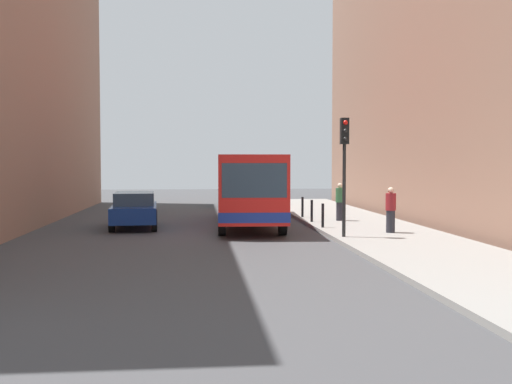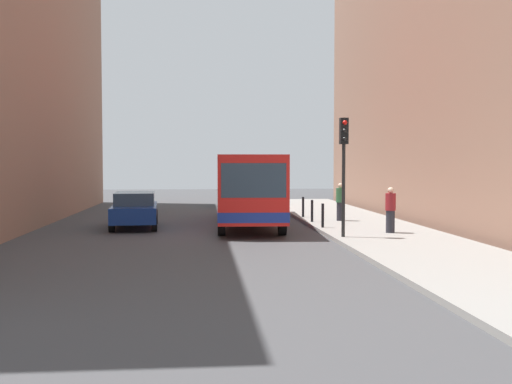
{
  "view_description": "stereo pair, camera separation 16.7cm",
  "coord_description": "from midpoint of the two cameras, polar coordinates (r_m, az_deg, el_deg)",
  "views": [
    {
      "loc": [
        -1.52,
        -22.43,
        2.72
      ],
      "look_at": [
        0.87,
        2.07,
        1.53
      ],
      "focal_mm": 42.9,
      "sensor_mm": 36.0,
      "label": 1
    },
    {
      "loc": [
        -1.35,
        -22.45,
        2.72
      ],
      "look_at": [
        0.87,
        2.07,
        1.53
      ],
      "focal_mm": 42.9,
      "sensor_mm": 36.0,
      "label": 2
    }
  ],
  "objects": [
    {
      "name": "bollard_near",
      "position": [
        24.31,
        6.44,
        -2.19
      ],
      "size": [
        0.11,
        0.11,
        0.95
      ],
      "primitive_type": "cylinder",
      "color": "black",
      "rests_on": "sidewalk"
    },
    {
      "name": "bus",
      "position": [
        26.72,
        -0.51,
        0.64
      ],
      "size": [
        3.04,
        11.13,
        3.0
      ],
      "rotation": [
        0.0,
        0.0,
        3.09
      ],
      "color": "red",
      "rests_on": "ground"
    },
    {
      "name": "pedestrian_near_signal",
      "position": [
        22.89,
        12.63,
        -1.65
      ],
      "size": [
        0.38,
        0.38,
        1.67
      ],
      "rotation": [
        0.0,
        0.0,
        4.68
      ],
      "color": "#26262D",
      "rests_on": "sidewalk"
    },
    {
      "name": "sidewalk",
      "position": [
        23.61,
        11.71,
        -3.72
      ],
      "size": [
        4.4,
        40.0,
        0.15
      ],
      "primitive_type": "cube",
      "color": "gray",
      "rests_on": "ground"
    },
    {
      "name": "traffic_light",
      "position": [
        21.24,
        8.41,
        3.51
      ],
      "size": [
        0.28,
        0.33,
        4.1
      ],
      "color": "black",
      "rests_on": "sidewalk"
    },
    {
      "name": "car_behind_bus",
      "position": [
        38.13,
        -1.73,
        -0.14
      ],
      "size": [
        2.04,
        4.49,
        1.48
      ],
      "rotation": [
        0.0,
        0.0,
        3.09
      ],
      "color": "black",
      "rests_on": "ground"
    },
    {
      "name": "bollard_far",
      "position": [
        28.86,
        4.58,
        -1.4
      ],
      "size": [
        0.11,
        0.11,
        0.95
      ],
      "primitive_type": "cylinder",
      "color": "black",
      "rests_on": "sidewalk"
    },
    {
      "name": "ground_plane",
      "position": [
        22.65,
        -1.51,
        -4.13
      ],
      "size": [
        80.0,
        80.0,
        0.0
      ],
      "primitive_type": "plane",
      "color": "#424244"
    },
    {
      "name": "pedestrian_mid_sidewalk",
      "position": [
        27.25,
        8.04,
        -0.92
      ],
      "size": [
        0.38,
        0.38,
        1.67
      ],
      "rotation": [
        0.0,
        0.0,
        3.31
      ],
      "color": "#26262D",
      "rests_on": "sidewalk"
    },
    {
      "name": "bollard_mid",
      "position": [
        26.58,
        5.43,
        -1.76
      ],
      "size": [
        0.11,
        0.11,
        0.95
      ],
      "primitive_type": "cylinder",
      "color": "black",
      "rests_on": "sidewalk"
    },
    {
      "name": "building_right",
      "position": [
        29.97,
        21.1,
        13.44
      ],
      "size": [
        7.0,
        32.0,
        16.73
      ],
      "primitive_type": "cube",
      "color": "#936B56",
      "rests_on": "ground"
    },
    {
      "name": "car_beside_bus",
      "position": [
        25.94,
        -11.05,
        -1.56
      ],
      "size": [
        2.08,
        4.5,
        1.48
      ],
      "rotation": [
        0.0,
        0.0,
        3.2
      ],
      "color": "navy",
      "rests_on": "ground"
    }
  ]
}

